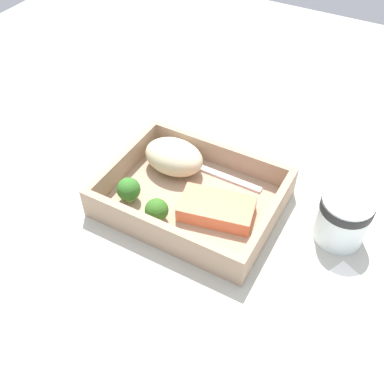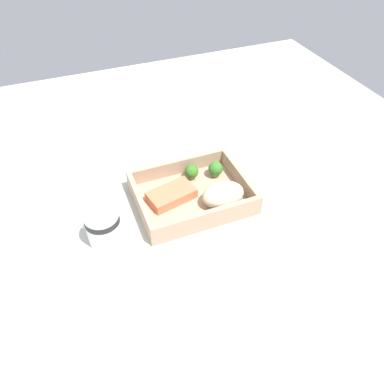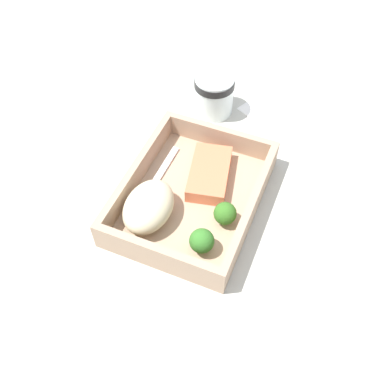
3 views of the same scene
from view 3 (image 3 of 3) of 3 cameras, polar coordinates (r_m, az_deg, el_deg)
ground_plane at (r=74.87cm, az=-0.00°, el=-1.75°), size 160.00×160.00×2.00cm
takeout_tray at (r=73.59cm, az=-0.00°, el=-1.01°), size 27.00×20.82×1.20cm
tray_rim at (r=71.48cm, az=-0.00°, el=0.28°), size 27.00×20.82×4.12cm
salmon_fillet at (r=74.78cm, az=2.22°, el=2.37°), size 12.29×8.53×2.50cm
mashed_potatoes at (r=69.00cm, az=-5.53°, el=-1.86°), size 10.24×7.26×5.41cm
broccoli_floret_1 at (r=65.66cm, az=1.25°, el=-6.26°), size 3.73×3.73×4.29cm
broccoli_floret_2 at (r=68.75cm, az=4.22°, el=-2.76°), size 3.58×3.58×4.03cm
fork at (r=74.86cm, az=-4.86°, el=1.00°), size 15.82×2.24×0.44cm
paper_cup at (r=86.61cm, az=2.82°, el=12.46°), size 7.54×7.54×7.79cm
receipt_slip at (r=90.34cm, az=10.47°, el=10.00°), size 13.70×14.38×0.24cm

